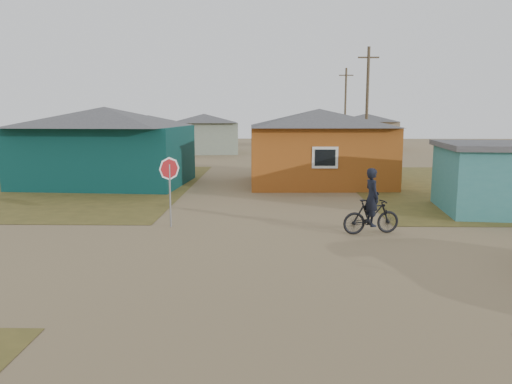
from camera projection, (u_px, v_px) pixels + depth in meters
ground at (273, 262)px, 12.49m from camera, size 120.00×120.00×0.00m
house_teal at (106, 145)px, 25.69m from camera, size 8.93×7.08×4.00m
house_yellow at (319, 146)px, 25.93m from camera, size 7.72×6.76×3.90m
house_pale_west at (204, 133)px, 45.90m from camera, size 7.04×6.15×3.60m
house_beige_east at (366, 131)px, 51.45m from camera, size 6.95×6.05×3.60m
house_pale_north at (149, 129)px, 57.94m from camera, size 6.28×5.81×3.40m
utility_pole_near at (367, 106)px, 33.40m from camera, size 1.40×0.20×8.00m
utility_pole_far at (345, 108)px, 49.18m from camera, size 1.40×0.20×8.00m
stop_sign at (169, 175)px, 16.08m from camera, size 0.72×0.29×2.29m
cyclist at (371, 210)px, 15.30m from camera, size 1.87×0.87×2.04m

